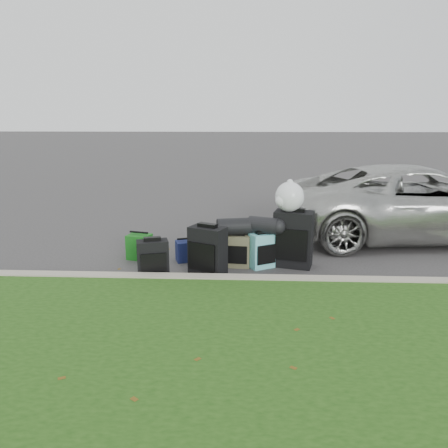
{
  "coord_description": "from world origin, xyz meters",
  "views": [
    {
      "loc": [
        0.2,
        -6.35,
        2.16
      ],
      "look_at": [
        -0.1,
        0.2,
        0.55
      ],
      "focal_mm": 35.0,
      "sensor_mm": 36.0,
      "label": 1
    }
  ],
  "objects_px": {
    "suv": "(418,202)",
    "suitcase_olive": "(238,251)",
    "suitcase_large_black_left": "(208,251)",
    "suitcase_large_black_right": "(293,239)",
    "tote_navy": "(186,251)",
    "suitcase_teal": "(262,251)",
    "suitcase_small_black": "(153,259)",
    "tote_green": "(140,247)"
  },
  "relations": [
    {
      "from": "suitcase_olive",
      "to": "suitcase_teal",
      "type": "relative_size",
      "value": 0.93
    },
    {
      "from": "suitcase_large_black_left",
      "to": "suv",
      "type": "bearing_deg",
      "value": 55.61
    },
    {
      "from": "suitcase_small_black",
      "to": "suitcase_teal",
      "type": "height_order",
      "value": "suitcase_small_black"
    },
    {
      "from": "suitcase_olive",
      "to": "suitcase_teal",
      "type": "height_order",
      "value": "suitcase_teal"
    },
    {
      "from": "suitcase_small_black",
      "to": "tote_green",
      "type": "distance_m",
      "value": 0.89
    },
    {
      "from": "suitcase_teal",
      "to": "tote_navy",
      "type": "bearing_deg",
      "value": 139.12
    },
    {
      "from": "suitcase_small_black",
      "to": "tote_navy",
      "type": "relative_size",
      "value": 1.67
    },
    {
      "from": "suitcase_large_black_left",
      "to": "suitcase_teal",
      "type": "relative_size",
      "value": 1.36
    },
    {
      "from": "suitcase_olive",
      "to": "tote_green",
      "type": "bearing_deg",
      "value": 174.99
    },
    {
      "from": "suv",
      "to": "suitcase_large_black_left",
      "type": "bearing_deg",
      "value": 114.98
    },
    {
      "from": "suv",
      "to": "tote_green",
      "type": "xyz_separation_m",
      "value": [
        -4.76,
        -1.42,
        -0.47
      ]
    },
    {
      "from": "suv",
      "to": "suitcase_large_black_right",
      "type": "xyz_separation_m",
      "value": [
        -2.4,
        -1.65,
        -0.25
      ]
    },
    {
      "from": "suitcase_olive",
      "to": "tote_navy",
      "type": "height_order",
      "value": "suitcase_olive"
    },
    {
      "from": "suv",
      "to": "suitcase_olive",
      "type": "xyz_separation_m",
      "value": [
        -3.21,
        -1.72,
        -0.42
      ]
    },
    {
      "from": "tote_green",
      "to": "tote_navy",
      "type": "relative_size",
      "value": 1.23
    },
    {
      "from": "suitcase_small_black",
      "to": "tote_green",
      "type": "height_order",
      "value": "suitcase_small_black"
    },
    {
      "from": "suitcase_large_black_right",
      "to": "tote_navy",
      "type": "relative_size",
      "value": 2.64
    },
    {
      "from": "suv",
      "to": "suitcase_teal",
      "type": "height_order",
      "value": "suv"
    },
    {
      "from": "suv",
      "to": "suitcase_small_black",
      "type": "relative_size",
      "value": 9.08
    },
    {
      "from": "suitcase_large_black_right",
      "to": "tote_navy",
      "type": "bearing_deg",
      "value": -170.64
    },
    {
      "from": "suitcase_large_black_right",
      "to": "tote_green",
      "type": "height_order",
      "value": "suitcase_large_black_right"
    },
    {
      "from": "suitcase_teal",
      "to": "tote_green",
      "type": "height_order",
      "value": "suitcase_teal"
    },
    {
      "from": "tote_navy",
      "to": "suitcase_large_black_left",
      "type": "bearing_deg",
      "value": -76.92
    },
    {
      "from": "tote_green",
      "to": "suitcase_large_black_right",
      "type": "bearing_deg",
      "value": 8.98
    },
    {
      "from": "tote_green",
      "to": "tote_navy",
      "type": "xyz_separation_m",
      "value": [
        0.74,
        -0.08,
        -0.04
      ]
    },
    {
      "from": "suitcase_large_black_left",
      "to": "suitcase_teal",
      "type": "bearing_deg",
      "value": 51.17
    },
    {
      "from": "suitcase_large_black_left",
      "to": "suitcase_olive",
      "type": "relative_size",
      "value": 1.46
    },
    {
      "from": "tote_navy",
      "to": "tote_green",
      "type": "bearing_deg",
      "value": 154.95
    },
    {
      "from": "suitcase_olive",
      "to": "suitcase_teal",
      "type": "xyz_separation_m",
      "value": [
        0.35,
        -0.02,
        0.02
      ]
    },
    {
      "from": "suitcase_large_black_left",
      "to": "suitcase_large_black_right",
      "type": "bearing_deg",
      "value": 46.0
    },
    {
      "from": "suitcase_olive",
      "to": "tote_navy",
      "type": "bearing_deg",
      "value": 170.52
    },
    {
      "from": "suv",
      "to": "tote_navy",
      "type": "height_order",
      "value": "suv"
    },
    {
      "from": "suitcase_small_black",
      "to": "tote_green",
      "type": "bearing_deg",
      "value": 99.11
    },
    {
      "from": "suitcase_olive",
      "to": "tote_green",
      "type": "distance_m",
      "value": 1.57
    },
    {
      "from": "suitcase_small_black",
      "to": "suitcase_teal",
      "type": "relative_size",
      "value": 1.03
    },
    {
      "from": "suitcase_teal",
      "to": "suitcase_large_black_right",
      "type": "bearing_deg",
      "value": -17.79
    },
    {
      "from": "tote_navy",
      "to": "suitcase_olive",
      "type": "bearing_deg",
      "value": -34.55
    },
    {
      "from": "suitcase_large_black_left",
      "to": "tote_navy",
      "type": "distance_m",
      "value": 0.76
    },
    {
      "from": "suitcase_small_black",
      "to": "suitcase_olive",
      "type": "distance_m",
      "value": 1.27
    },
    {
      "from": "suv",
      "to": "suitcase_large_black_left",
      "type": "height_order",
      "value": "suv"
    },
    {
      "from": "suitcase_small_black",
      "to": "tote_navy",
      "type": "bearing_deg",
      "value": 47.66
    },
    {
      "from": "suitcase_large_black_right",
      "to": "tote_navy",
      "type": "distance_m",
      "value": 1.64
    }
  ]
}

